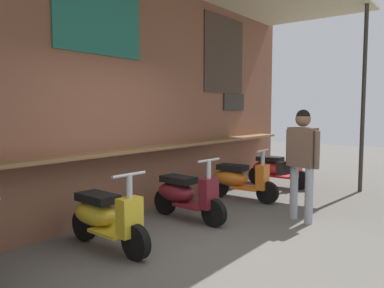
{
  "coord_description": "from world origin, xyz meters",
  "views": [
    {
      "loc": [
        -3.69,
        -2.51,
        1.66
      ],
      "look_at": [
        1.05,
        1.11,
        1.14
      ],
      "focal_mm": 35.89,
      "sensor_mm": 36.0,
      "label": 1
    }
  ],
  "objects": [
    {
      "name": "scooter_maroon",
      "position": [
        0.81,
        1.08,
        0.39
      ],
      "size": [
        0.49,
        1.4,
        0.97
      ],
      "rotation": [
        0.0,
        0.0,
        -1.65
      ],
      "color": "maroon",
      "rests_on": "ground_plane"
    },
    {
      "name": "market_stall_facade",
      "position": [
        0.01,
        1.83,
        2.18
      ],
      "size": [
        10.9,
        2.79,
        3.91
      ],
      "color": "brown",
      "rests_on": "ground_plane"
    },
    {
      "name": "scooter_orange",
      "position": [
        2.42,
        1.08,
        0.39
      ],
      "size": [
        0.49,
        1.4,
        0.97
      ],
      "rotation": [
        0.0,
        0.0,
        -1.5
      ],
      "color": "orange",
      "rests_on": "ground_plane"
    },
    {
      "name": "scooter_yellow",
      "position": [
        -0.75,
        1.08,
        0.39
      ],
      "size": [
        0.48,
        1.4,
        0.97
      ],
      "rotation": [
        0.0,
        0.0,
        -1.63
      ],
      "color": "gold",
      "rests_on": "ground_plane"
    },
    {
      "name": "ground_plane",
      "position": [
        0.0,
        0.0,
        0.0
      ],
      "size": [
        30.52,
        30.52,
        0.0
      ],
      "primitive_type": "plane",
      "color": "#56544F"
    },
    {
      "name": "shopper_with_handbag",
      "position": [
        1.8,
        -0.36,
        1.02
      ],
      "size": [
        0.34,
        0.67,
        1.67
      ],
      "rotation": [
        0.0,
        0.0,
        2.9
      ],
      "color": "#999EA8",
      "rests_on": "ground_plane"
    },
    {
      "name": "scooter_red",
      "position": [
        3.99,
        1.08,
        0.39
      ],
      "size": [
        0.46,
        1.4,
        0.97
      ],
      "rotation": [
        0.0,
        0.0,
        -1.54
      ],
      "color": "red",
      "rests_on": "ground_plane"
    }
  ]
}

